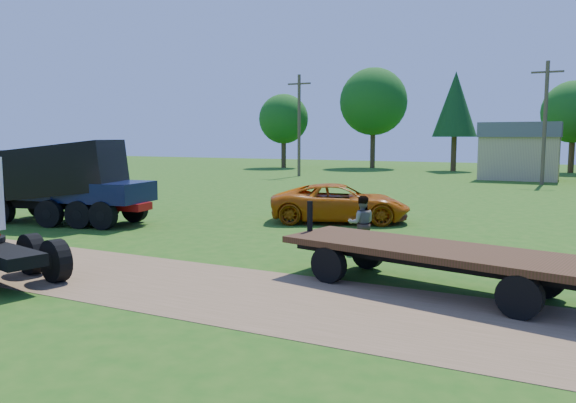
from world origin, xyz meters
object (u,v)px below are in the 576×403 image
at_px(black_dump_truck, 36,177).
at_px(orange_pickup, 340,203).
at_px(navy_truck, 63,186).
at_px(flatbed_trailer, 432,256).

bearing_deg(black_dump_truck, orange_pickup, 11.58).
xyz_separation_m(navy_truck, orange_pickup, (10.05, 5.30, -0.73)).
relative_size(black_dump_truck, navy_truck, 1.14).
relative_size(navy_truck, flatbed_trailer, 0.95).
bearing_deg(orange_pickup, black_dump_truck, 96.31).
height_order(black_dump_truck, navy_truck, black_dump_truck).
height_order(navy_truck, flatbed_trailer, navy_truck).
bearing_deg(flatbed_trailer, navy_truck, 178.77).
relative_size(black_dump_truck, orange_pickup, 1.40).
xyz_separation_m(black_dump_truck, navy_truck, (0.96, 0.54, -0.35)).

